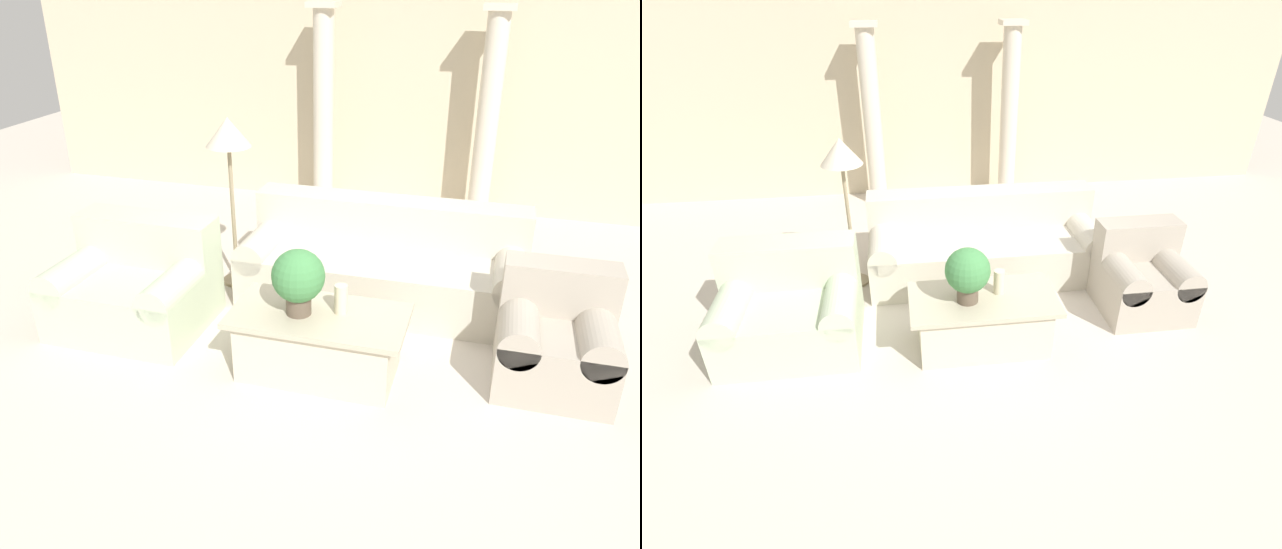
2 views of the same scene
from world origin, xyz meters
TOP-DOWN VIEW (x-y plane):
  - ground_plane at (0.00, 0.00)m, footprint 16.00×16.00m
  - wall_back at (0.00, 3.39)m, footprint 10.00×0.06m
  - sofa_long at (0.11, 0.81)m, footprint 2.44×0.97m
  - loveseat at (-1.77, -0.17)m, footprint 1.18×0.97m
  - coffee_table at (-0.11, -0.46)m, footprint 1.26×0.67m
  - potted_plant at (-0.25, -0.49)m, footprint 0.38×0.38m
  - pillar_candle at (0.03, -0.40)m, footprint 0.09×0.09m
  - floor_lamp at (-1.28, 0.75)m, footprint 0.40×0.40m
  - column_left at (-1.04, 2.93)m, footprint 0.33×0.33m
  - column_right at (0.82, 2.93)m, footprint 0.33×0.33m
  - armchair at (1.51, -0.07)m, footprint 0.80×0.80m

SIDE VIEW (x-z plane):
  - ground_plane at x=0.00m, z-range 0.00..0.00m
  - coffee_table at x=-0.11m, z-range 0.01..0.50m
  - sofa_long at x=0.11m, z-range -0.09..0.77m
  - armchair at x=1.51m, z-range -0.06..0.76m
  - loveseat at x=-1.77m, z-range -0.07..0.78m
  - pillar_candle at x=0.03m, z-range 0.49..0.71m
  - potted_plant at x=-0.25m, z-range 0.53..1.01m
  - column_left at x=-1.04m, z-range 0.03..2.40m
  - column_right at x=0.82m, z-range 0.03..2.40m
  - floor_lamp at x=-1.28m, z-range 0.55..2.11m
  - wall_back at x=0.00m, z-range 0.00..3.20m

